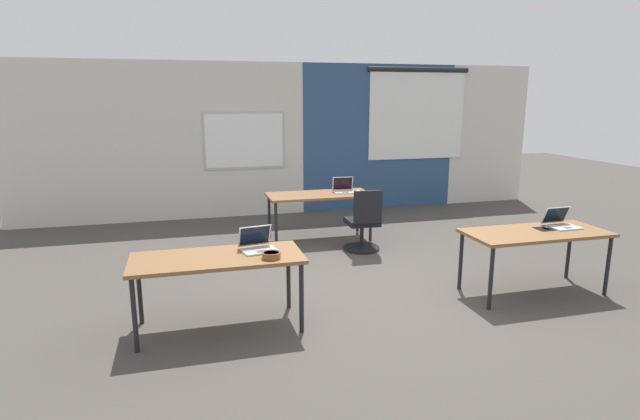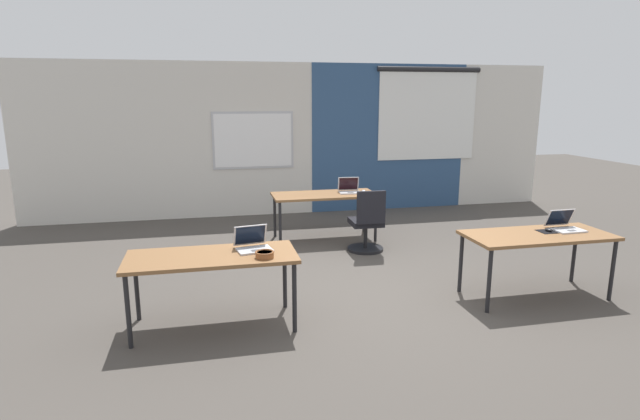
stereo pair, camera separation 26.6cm
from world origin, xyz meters
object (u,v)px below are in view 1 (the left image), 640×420
(desk_far_center, at_px, (319,198))
(snack_bowl, at_px, (271,255))
(chair_far_right, at_px, (363,226))
(desk_near_right, at_px, (536,236))
(laptop_near_right_end, at_px, (561,223))
(desk_near_left, at_px, (217,262))
(laptop_far_right, at_px, (344,189))
(mouse_far_right, at_px, (358,191))
(laptop_near_left_inner, at_px, (258,245))
(mouse_near_right_end, at_px, (546,227))

(desk_far_center, xyz_separation_m, snack_bowl, (-1.27, -2.99, 0.10))
(chair_far_right, bearing_deg, snack_bowl, 53.77)
(desk_near_right, distance_m, laptop_near_right_end, 0.42)
(desk_near_left, relative_size, desk_near_right, 1.00)
(desk_far_center, distance_m, snack_bowl, 3.25)
(desk_near_right, bearing_deg, laptop_far_right, 115.46)
(desk_near_right, height_order, snack_bowl, snack_bowl)
(desk_near_left, bearing_deg, laptop_far_right, 52.63)
(laptop_far_right, relative_size, mouse_far_right, 3.27)
(desk_near_right, relative_size, chair_far_right, 1.74)
(laptop_near_right_end, height_order, laptop_far_right, laptop_far_right)
(laptop_near_right_end, distance_m, laptop_far_right, 3.25)
(desk_far_center, distance_m, laptop_near_left_inner, 3.02)
(laptop_near_right_end, bearing_deg, laptop_near_left_inner, 178.20)
(desk_near_left, xyz_separation_m, mouse_far_right, (2.38, 2.78, 0.08))
(desk_near_right, bearing_deg, laptop_near_left_inner, 178.23)
(laptop_near_left_inner, bearing_deg, desk_near_left, -176.74)
(snack_bowl, bearing_deg, laptop_near_left_inner, 105.52)
(laptop_near_right_end, height_order, mouse_far_right, laptop_near_right_end)
(desk_far_center, bearing_deg, laptop_far_right, 3.23)
(desk_far_center, height_order, laptop_near_right_end, laptop_near_right_end)
(laptop_far_right, bearing_deg, laptop_near_left_inner, -117.66)
(mouse_near_right_end, bearing_deg, desk_far_center, 124.96)
(laptop_near_right_end, xyz_separation_m, snack_bowl, (-3.42, -0.28, -0.01))
(desk_near_left, xyz_separation_m, desk_far_center, (1.75, 2.80, 0.00))
(mouse_near_right_end, bearing_deg, desk_near_left, -179.12)
(mouse_near_right_end, xyz_separation_m, snack_bowl, (-3.19, -0.25, 0.01))
(desk_far_center, distance_m, laptop_near_right_end, 3.46)
(desk_near_right, xyz_separation_m, chair_far_right, (-1.31, 2.01, -0.28))
(desk_near_left, xyz_separation_m, chair_far_right, (2.19, 2.01, -0.28))
(mouse_near_right_end, relative_size, mouse_far_right, 0.94)
(desk_far_center, bearing_deg, desk_near_right, -57.99)
(laptop_near_right_end, xyz_separation_m, laptop_far_right, (-1.75, 2.74, 0.00))
(mouse_near_right_end, bearing_deg, laptop_near_left_inner, 179.31)
(laptop_near_left_inner, bearing_deg, desk_far_center, 53.34)
(mouse_far_right, xyz_separation_m, snack_bowl, (-1.90, -2.98, 0.01))
(desk_near_right, relative_size, mouse_far_right, 14.77)
(desk_near_left, height_order, mouse_far_right, mouse_far_right)
(chair_far_right, bearing_deg, laptop_near_left_inner, 48.49)
(laptop_near_right_end, distance_m, laptop_near_left_inner, 3.50)
(desk_far_center, relative_size, laptop_near_right_end, 4.72)
(laptop_near_right_end, xyz_separation_m, mouse_near_right_end, (-0.23, -0.03, -0.03))
(desk_near_right, distance_m, snack_bowl, 3.03)
(desk_near_left, distance_m, chair_far_right, 2.99)
(mouse_near_right_end, distance_m, laptop_far_right, 3.15)
(desk_far_center, relative_size, laptop_near_left_inner, 4.23)
(laptop_far_right, relative_size, chair_far_right, 0.38)
(desk_far_center, xyz_separation_m, mouse_far_right, (0.63, -0.02, 0.08))
(desk_near_right, bearing_deg, mouse_far_right, 111.95)
(desk_far_center, bearing_deg, laptop_near_left_inner, -116.51)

